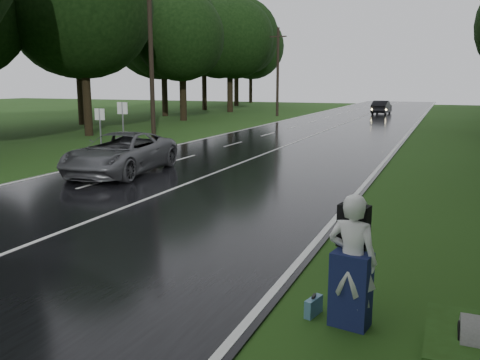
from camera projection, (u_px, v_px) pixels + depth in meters
name	position (u px, v px, depth m)	size (l,w,h in m)	color
road	(283.00, 147.00, 27.70)	(12.00, 140.00, 0.04)	black
lane_center	(283.00, 147.00, 27.70)	(0.12, 140.00, 0.01)	silver
grey_car	(121.00, 153.00, 19.51)	(2.62, 5.68, 1.58)	#4F5154
far_car	(382.00, 107.00, 55.62)	(1.57, 4.51, 1.49)	black
hitchhiker	(352.00, 265.00, 7.32)	(0.80, 0.74, 2.01)	silver
suitcase	(314.00, 306.00, 7.78)	(0.12, 0.40, 0.28)	teal
utility_pole_mid	(154.00, 140.00, 31.20)	(1.80, 0.28, 10.99)	black
utility_pole_far	(277.00, 116.00, 53.15)	(1.80, 0.28, 9.03)	black
road_sign_a	(102.00, 156.00, 24.55)	(0.55, 0.10, 2.30)	white
road_sign_b	(124.00, 151.00, 26.23)	(0.61, 0.10, 2.53)	white
tree_left_d	(89.00, 135.00, 33.89)	(9.38, 9.38, 14.66)	black
tree_left_e	(184.00, 120.00, 47.11)	(8.69, 8.69, 13.58)	black
tree_left_f	(230.00, 112.00, 60.23)	(9.62, 9.62, 15.03)	black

